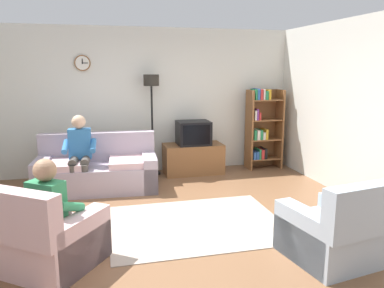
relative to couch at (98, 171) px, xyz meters
name	(u,v)px	position (x,y,z in m)	size (l,w,h in m)	color
ground_plane	(174,223)	(0.94, -1.66, -0.31)	(12.00, 12.00, 0.00)	brown
back_wall_assembly	(146,101)	(0.93, 1.00, 1.04)	(6.20, 0.17, 2.70)	silver
right_wall	(373,113)	(3.80, -1.66, 1.04)	(0.12, 5.80, 2.70)	silver
couch	(98,171)	(0.00, 0.00, 0.00)	(1.96, 1.01, 0.90)	#A899A8
tv_stand	(193,159)	(1.76, 0.59, -0.03)	(1.10, 0.56, 0.56)	brown
tv	(193,133)	(1.76, 0.57, 0.47)	(0.60, 0.49, 0.44)	black
bookshelf	(262,128)	(3.17, 0.66, 0.50)	(0.68, 0.36, 1.58)	brown
floor_lamp	(152,97)	(1.01, 0.69, 1.14)	(0.28, 0.28, 1.85)	black
armchair_near_window	(50,240)	(-0.46, -2.46, -0.02)	(1.16, 1.18, 0.90)	beige
armchair_near_bookshelf	(333,233)	(2.35, -2.99, -0.02)	(0.93, 1.00, 0.90)	#9EADBC
area_rug	(196,224)	(1.21, -1.77, -0.31)	(2.20, 1.70, 0.01)	#AD9E8E
person_on_couch	(80,150)	(-0.26, -0.11, 0.39)	(0.53, 0.56, 1.24)	#3372B2
person_in_left_armchair	(54,207)	(-0.41, -2.39, 0.29)	(0.62, 0.64, 1.12)	#338C59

